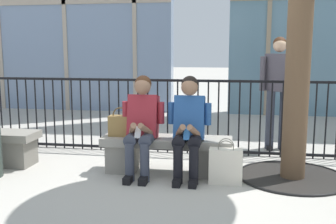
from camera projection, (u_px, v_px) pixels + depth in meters
The scene contains 8 objects.
ground_plane at pixel (167, 172), 4.90m from camera, with size 60.00×60.00×0.00m, color #B2ADA3.
stone_bench at pixel (167, 151), 4.86m from camera, with size 1.60×0.44×0.45m.
seated_person_with_phone at pixel (142, 123), 4.72m from camera, with size 0.52×0.66×1.21m.
seated_person_companion at pixel (189, 124), 4.63m from camera, with size 0.52×0.66×1.21m.
handbag_on_bench at pixel (121, 125), 4.89m from camera, with size 0.29×0.15×0.36m.
shopping_bag at pixel (226, 166), 4.47m from camera, with size 0.38×0.16×0.52m.
bystander_at_railing at pixel (278, 84), 5.93m from camera, with size 0.55×0.42×1.71m.
plaza_railing at pixel (178, 116), 5.75m from camera, with size 7.74×0.04×1.10m.
Camera 1 is at (0.78, -4.66, 1.51)m, focal length 41.96 mm.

